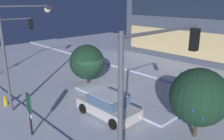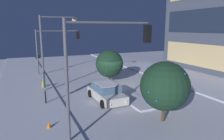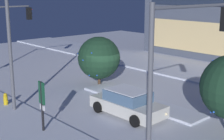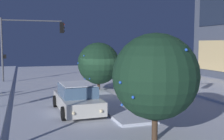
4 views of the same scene
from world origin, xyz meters
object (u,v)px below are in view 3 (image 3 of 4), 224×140
object	(u,v)px
car_near	(128,103)
traffic_light_corner_near_right	(186,54)
fire_hydrant	(6,100)
decorated_tree_median	(99,58)
parking_info_sign	(42,101)
street_lamp_arched	(26,29)

from	to	relation	value
car_near	traffic_light_corner_near_right	bearing A→B (deg)	-25.17
fire_hydrant	decorated_tree_median	size ratio (longest dim) A/B	0.24
car_near	parking_info_sign	distance (m)	5.01
street_lamp_arched	parking_info_sign	xyz separation A→B (m)	(3.64, -1.30, -3.08)
traffic_light_corner_near_right	decorated_tree_median	bearing A→B (deg)	65.17
street_lamp_arched	car_near	bearing A→B (deg)	-46.27
traffic_light_corner_near_right	parking_info_sign	distance (m)	7.47
traffic_light_corner_near_right	street_lamp_arched	size ratio (longest dim) A/B	0.91
traffic_light_corner_near_right	parking_info_sign	xyz separation A→B (m)	(-6.45, -2.40, -2.90)
car_near	decorated_tree_median	size ratio (longest dim) A/B	1.24
car_near	street_lamp_arched	distance (m)	7.12
traffic_light_corner_near_right	parking_info_sign	size ratio (longest dim) A/B	2.48
street_lamp_arched	parking_info_sign	world-z (taller)	street_lamp_arched
street_lamp_arched	fire_hydrant	distance (m)	4.61
street_lamp_arched	traffic_light_corner_near_right	bearing A→B (deg)	-76.73
decorated_tree_median	parking_info_sign	bearing A→B (deg)	-58.41
car_near	fire_hydrant	size ratio (longest dim) A/B	5.27
parking_info_sign	decorated_tree_median	size ratio (longest dim) A/B	0.72
street_lamp_arched	decorated_tree_median	bearing A→B (deg)	16.08
parking_info_sign	fire_hydrant	bearing A→B (deg)	90.57
decorated_tree_median	fire_hydrant	bearing A→B (deg)	-92.23
car_near	parking_info_sign	xyz separation A→B (m)	(-1.07, -4.80, 0.95)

